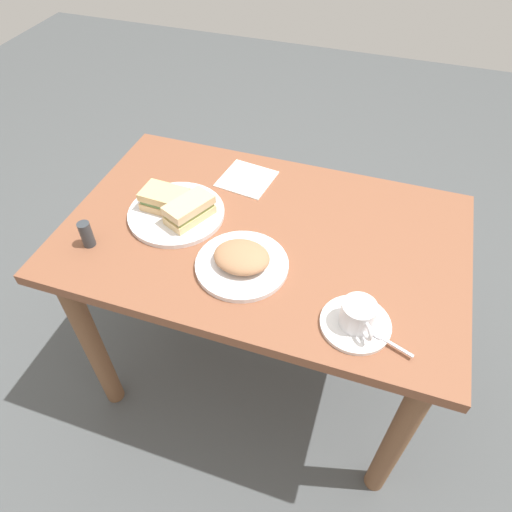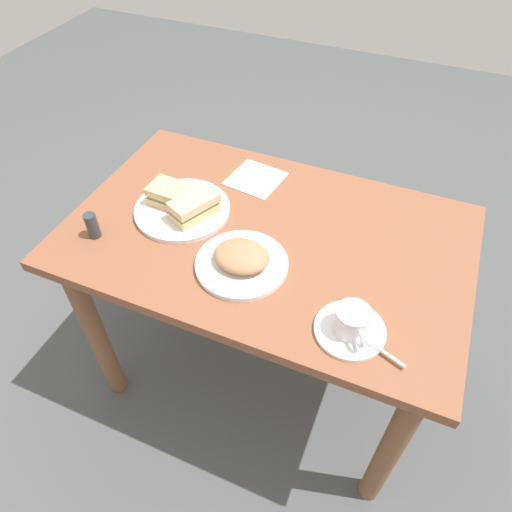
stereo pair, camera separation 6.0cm
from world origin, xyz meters
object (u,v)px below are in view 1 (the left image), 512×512
at_px(salt_shaker, 87,234).
at_px(sandwich_plate, 176,213).
at_px(sandwich_front, 165,200).
at_px(sandwich_back, 189,210).
at_px(dining_table, 263,264).
at_px(coffee_cup, 358,314).
at_px(coffee_saucer, 355,324).
at_px(side_plate, 242,265).
at_px(napkin, 247,179).
at_px(spoon, 385,340).

bearing_deg(salt_shaker, sandwich_plate, -133.15).
bearing_deg(sandwich_front, sandwich_back, 166.34).
height_order(dining_table, sandwich_front, sandwich_front).
bearing_deg(coffee_cup, coffee_saucer, -56.07).
bearing_deg(dining_table, coffee_saucer, 142.41).
height_order(sandwich_front, side_plate, sandwich_front).
distance_m(dining_table, napkin, 0.27).
distance_m(spoon, napkin, 0.66).
bearing_deg(coffee_saucer, sandwich_back, -22.21).
relative_size(dining_table, sandwich_back, 7.18).
height_order(coffee_cup, spoon, coffee_cup).
relative_size(coffee_cup, side_plate, 0.41).
xyz_separation_m(spoon, side_plate, (0.37, -0.11, -0.01)).
xyz_separation_m(sandwich_back, coffee_saucer, (-0.49, 0.20, -0.04)).
height_order(sandwich_back, coffee_saucer, sandwich_back).
bearing_deg(salt_shaker, spoon, 175.46).
bearing_deg(napkin, sandwich_front, 51.56).
xyz_separation_m(sandwich_back, coffee_cup, (-0.49, 0.20, 0.00)).
distance_m(spoon, side_plate, 0.39).
distance_m(sandwich_plate, coffee_saucer, 0.58).
xyz_separation_m(sandwich_plate, spoon, (-0.61, 0.24, 0.01)).
bearing_deg(sandwich_back, sandwich_plate, -14.40).
distance_m(side_plate, napkin, 0.36).
height_order(sandwich_plate, coffee_cup, coffee_cup).
bearing_deg(coffee_cup, salt_shaker, -3.00).
bearing_deg(coffee_cup, sandwich_back, -22.32).
xyz_separation_m(sandwich_plate, sandwich_front, (0.03, -0.01, 0.03)).
relative_size(dining_table, napkin, 7.20).
bearing_deg(sandwich_back, dining_table, -173.93).
bearing_deg(sandwich_plate, coffee_saucer, 158.48).
bearing_deg(salt_shaker, side_plate, -172.76).
height_order(sandwich_plate, napkin, sandwich_plate).
xyz_separation_m(coffee_saucer, spoon, (-0.07, 0.03, 0.01)).
xyz_separation_m(sandwich_back, spoon, (-0.56, 0.23, -0.03)).
relative_size(sandwich_plate, coffee_cup, 2.78).
xyz_separation_m(sandwich_front, napkin, (-0.17, -0.21, -0.04)).
bearing_deg(sandwich_front, dining_table, -179.77).
bearing_deg(salt_shaker, sandwich_front, -125.47).
distance_m(sandwich_plate, napkin, 0.26).
relative_size(spoon, salt_shaker, 1.30).
bearing_deg(coffee_saucer, spoon, 159.28).
height_order(sandwich_plate, side_plate, same).
relative_size(dining_table, sandwich_front, 8.41).
bearing_deg(spoon, coffee_saucer, -20.72).
relative_size(sandwich_back, salt_shaker, 2.04).
bearing_deg(spoon, sandwich_plate, -21.43).
relative_size(coffee_saucer, napkin, 1.07).
distance_m(sandwich_plate, spoon, 0.66).
bearing_deg(sandwich_back, napkin, -109.77).
xyz_separation_m(dining_table, salt_shaker, (0.42, 0.19, 0.16)).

